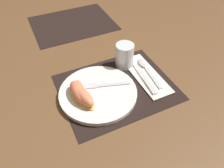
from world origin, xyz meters
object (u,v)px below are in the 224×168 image
Objects in this scene: plate at (98,93)px; citrus_wedge_0 at (79,90)px; juice_glass at (124,57)px; citrus_wedge_1 at (79,93)px; fork at (99,85)px; spoon at (146,67)px; knife at (143,76)px; citrus_wedge_2 at (83,96)px.

plate is 0.07m from citrus_wedge_0.
juice_glass reaches higher than citrus_wedge_1.
juice_glass is 0.17m from fork.
spoon is 1.86× the size of citrus_wedge_0.
knife is 2.16× the size of citrus_wedge_0.
juice_glass reaches higher than fork.
juice_glass is 0.78× the size of citrus_wedge_2.
plate is 0.07m from citrus_wedge_2.
juice_glass is 0.10m from spoon.
citrus_wedge_0 is 0.02m from citrus_wedge_1.
citrus_wedge_2 reaches higher than spoon.
citrus_wedge_2 reaches higher than citrus_wedge_0.
citrus_wedge_2 is (-0.06, -0.02, 0.03)m from plate.
citrus_wedge_0 reaches higher than knife.
citrus_wedge_2 is (-0.25, -0.03, 0.03)m from knife.
knife is 0.18m from fork.
plate is 0.20m from juice_glass.
juice_glass is 0.46× the size of knife.
citrus_wedge_2 is at bearing -151.58° from fork.
fork reaches higher than spoon.
citrus_wedge_2 is at bearing -71.93° from citrus_wedge_1.
plate is 0.03m from fork.
knife is at bearing 5.79° from citrus_wedge_2.
citrus_wedge_0 is at bearing -159.40° from juice_glass.
spoon is 0.30m from citrus_wedge_1.
citrus_wedge_2 is at bearing -174.21° from knife.
citrus_wedge_2 reaches higher than knife.
plate is at bearing -18.54° from citrus_wedge_0.
plate is at bearing -146.68° from juice_glass.
citrus_wedge_1 is 0.02m from citrus_wedge_2.
citrus_wedge_1 is at bearing -178.81° from knife.
citrus_wedge_2 is (-0.29, -0.07, 0.03)m from spoon.
juice_glass is 0.52× the size of fork.
fork is at bearing 28.42° from citrus_wedge_2.
fork is (-0.22, -0.03, 0.01)m from spoon.
spoon is at bearing 12.95° from citrus_wedge_2.
juice_glass is (0.16, 0.11, 0.04)m from plate.
fork is (-0.15, -0.08, -0.03)m from juice_glass.
citrus_wedge_0 is (-0.26, 0.01, 0.02)m from knife.
citrus_wedge_0 is 0.04m from citrus_wedge_2.
citrus_wedge_1 reaches higher than spoon.
plate is 2.33× the size of citrus_wedge_1.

